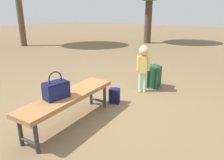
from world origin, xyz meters
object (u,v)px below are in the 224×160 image
(handbag, at_px, (56,89))
(backpack_small, at_px, (114,95))
(child_standing, at_px, (143,61))
(backpack_large, at_px, (153,75))
(park_bench, at_px, (69,98))

(handbag, height_order, backpack_small, handbag)
(child_standing, height_order, backpack_large, child_standing)
(handbag, xyz_separation_m, child_standing, (1.91, -0.29, 0.04))
(park_bench, distance_m, backpack_large, 2.12)
(park_bench, height_order, handbag, handbag)
(park_bench, distance_m, backpack_small, 1.00)
(park_bench, bearing_deg, handbag, 170.32)
(handbag, distance_m, backpack_large, 2.32)
(backpack_large, bearing_deg, backpack_small, 170.40)
(backpack_large, bearing_deg, child_standing, 172.22)
(park_bench, bearing_deg, backpack_large, -8.49)
(child_standing, bearing_deg, backpack_small, 169.55)
(park_bench, bearing_deg, backpack_small, -7.16)
(backpack_small, bearing_deg, child_standing, -10.45)
(child_standing, bearing_deg, park_bench, 171.36)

